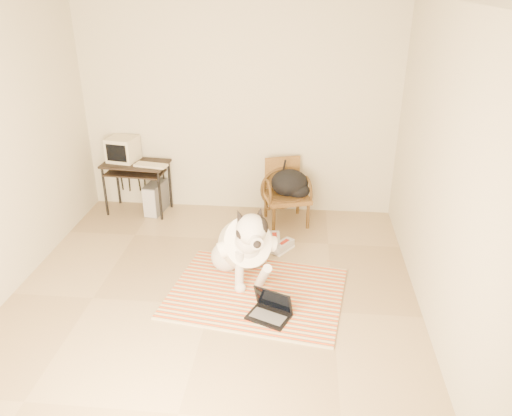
# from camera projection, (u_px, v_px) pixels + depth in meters

# --- Properties ---
(floor) EXTENTS (4.50, 4.50, 0.00)m
(floor) POSITION_uv_depth(u_px,v_px,m) (211.00, 305.00, 4.80)
(floor) COLOR #A08862
(floor) RESTS_ON ground
(ceiling) EXTENTS (4.50, 4.50, 0.00)m
(ceiling) POSITION_uv_depth(u_px,v_px,m) (196.00, 2.00, 3.65)
(ceiling) COLOR silver
(ceiling) RESTS_ON wall_back
(wall_back) EXTENTS (4.50, 0.00, 4.50)m
(wall_back) POSITION_uv_depth(u_px,v_px,m) (238.00, 109.00, 6.25)
(wall_back) COLOR beige
(wall_back) RESTS_ON floor
(wall_front) EXTENTS (4.50, 0.00, 4.50)m
(wall_front) POSITION_uv_depth(u_px,v_px,m) (108.00, 359.00, 2.20)
(wall_front) COLOR beige
(wall_front) RESTS_ON floor
(wall_right) EXTENTS (0.00, 4.50, 4.50)m
(wall_right) POSITION_uv_depth(u_px,v_px,m) (447.00, 183.00, 4.05)
(wall_right) COLOR beige
(wall_right) RESTS_ON floor
(rug) EXTENTS (1.85, 1.52, 0.02)m
(rug) POSITION_uv_depth(u_px,v_px,m) (256.00, 293.00, 4.97)
(rug) COLOR #E84B17
(rug) RESTS_ON floor
(dog) EXTENTS (0.74, 1.18, 0.95)m
(dog) POSITION_uv_depth(u_px,v_px,m) (244.00, 246.00, 5.08)
(dog) COLOR beige
(dog) RESTS_ON rug
(laptop) EXTENTS (0.45, 0.40, 0.26)m
(laptop) POSITION_uv_depth(u_px,v_px,m) (270.00, 310.00, 4.59)
(laptop) COLOR black
(laptop) RESTS_ON rug
(computer_desk) EXTENTS (0.86, 0.53, 0.69)m
(computer_desk) POSITION_uv_depth(u_px,v_px,m) (136.00, 170.00, 6.44)
(computer_desk) COLOR black
(computer_desk) RESTS_ON floor
(crt_monitor) EXTENTS (0.40, 0.39, 0.31)m
(crt_monitor) POSITION_uv_depth(u_px,v_px,m) (123.00, 149.00, 6.43)
(crt_monitor) COLOR beige
(crt_monitor) RESTS_ON computer_desk
(desk_keyboard) EXTENTS (0.44, 0.22, 0.03)m
(desk_keyboard) POSITION_uv_depth(u_px,v_px,m) (151.00, 165.00, 6.29)
(desk_keyboard) COLOR beige
(desk_keyboard) RESTS_ON computer_desk
(pc_tower) EXTENTS (0.24, 0.46, 0.41)m
(pc_tower) POSITION_uv_depth(u_px,v_px,m) (156.00, 198.00, 6.60)
(pc_tower) COLOR #505153
(pc_tower) RESTS_ON floor
(rattan_chair) EXTENTS (0.66, 0.64, 0.80)m
(rattan_chair) POSITION_uv_depth(u_px,v_px,m) (286.00, 192.00, 6.27)
(rattan_chair) COLOR brown
(rattan_chair) RESTS_ON floor
(backpack) EXTENTS (0.49, 0.38, 0.34)m
(backpack) POSITION_uv_depth(u_px,v_px,m) (291.00, 184.00, 6.18)
(backpack) COLOR black
(backpack) RESTS_ON rattan_chair
(sneaker_left) EXTENTS (0.16, 0.33, 0.11)m
(sneaker_left) POSITION_uv_depth(u_px,v_px,m) (275.00, 241.00, 5.84)
(sneaker_left) COLOR white
(sneaker_left) RESTS_ON floor
(sneaker_right) EXTENTS (0.27, 0.32, 0.10)m
(sneaker_right) POSITION_uv_depth(u_px,v_px,m) (283.00, 247.00, 5.73)
(sneaker_right) COLOR white
(sneaker_right) RESTS_ON floor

